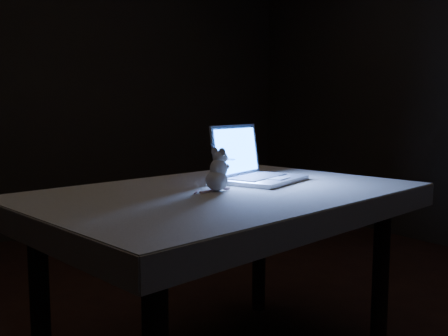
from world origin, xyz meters
TOP-DOWN VIEW (x-y plane):
  - back_wall at (0.00, 2.50)m, footprint 4.50×0.04m
  - table at (-0.06, 0.02)m, footprint 1.40×1.02m
  - tablecloth at (-0.01, 0.01)m, footprint 1.60×1.33m
  - laptop at (0.17, 0.09)m, footprint 0.41×0.39m
  - plush_mouse at (-0.11, 0.01)m, footprint 0.14×0.14m

SIDE VIEW (x-z plane):
  - table at x=-0.06m, z-range 0.00..0.69m
  - tablecloth at x=-0.01m, z-range 0.62..0.70m
  - plush_mouse at x=-0.11m, z-range 0.70..0.85m
  - laptop at x=0.17m, z-range 0.70..0.92m
  - back_wall at x=0.00m, z-range 0.00..2.60m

